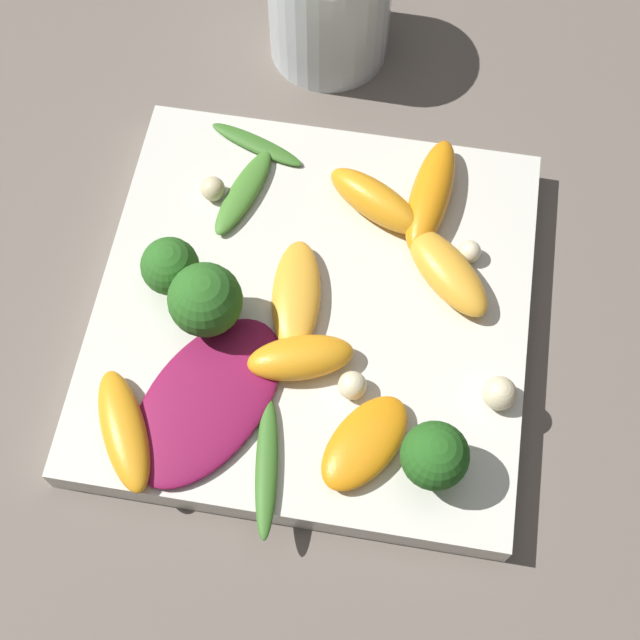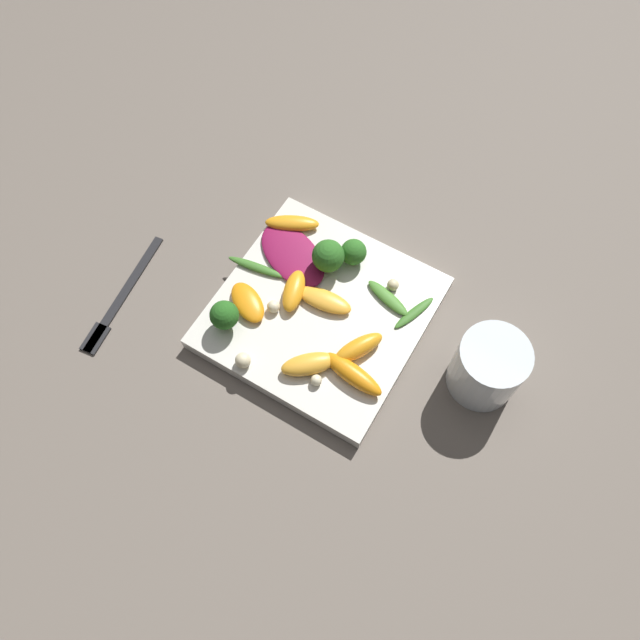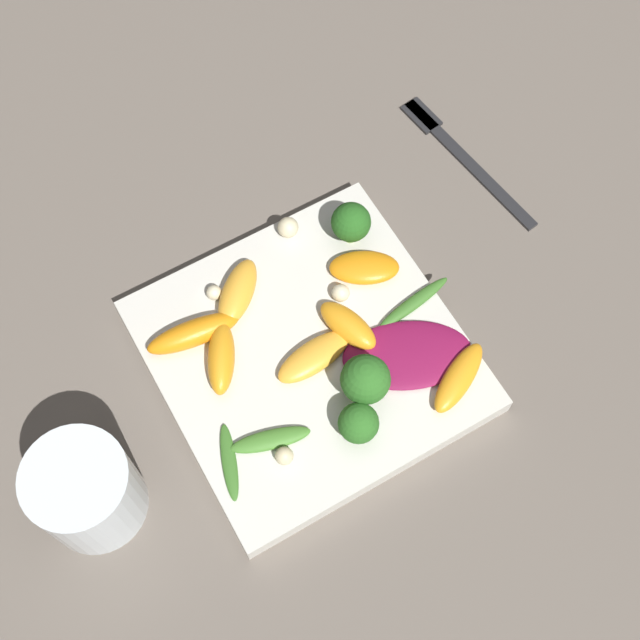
{
  "view_description": "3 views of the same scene",
  "coord_description": "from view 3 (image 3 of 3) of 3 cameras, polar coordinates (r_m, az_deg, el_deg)",
  "views": [
    {
      "loc": [
        0.04,
        -0.22,
        0.47
      ],
      "look_at": [
        0.01,
        -0.01,
        0.03
      ],
      "focal_mm": 50.0,
      "sensor_mm": 36.0,
      "label": 1
    },
    {
      "loc": [
        0.29,
        0.17,
        0.69
      ],
      "look_at": [
        0.02,
        0.01,
        0.03
      ],
      "focal_mm": 35.0,
      "sensor_mm": 36.0,
      "label": 2
    },
    {
      "loc": [
        -0.25,
        0.13,
        0.7
      ],
      "look_at": [
        0.01,
        -0.02,
        0.04
      ],
      "focal_mm": 50.0,
      "sensor_mm": 36.0,
      "label": 3
    }
  ],
  "objects": [
    {
      "name": "orange_segment_2",
      "position": [
        0.76,
        2.85,
        3.37
      ],
      "size": [
        0.06,
        0.07,
        0.01
      ],
      "color": "orange",
      "rests_on": "plate"
    },
    {
      "name": "arugula_sprig_2",
      "position": [
        0.71,
        -3.19,
        -7.66
      ],
      "size": [
        0.03,
        0.07,
        0.01
      ],
      "color": "#47842D",
      "rests_on": "plate"
    },
    {
      "name": "radicchio_leaf_0",
      "position": [
        0.73,
        5.62,
        -2.25
      ],
      "size": [
        0.1,
        0.12,
        0.01
      ],
      "color": "maroon",
      "rests_on": "plate"
    },
    {
      "name": "orange_segment_4",
      "position": [
        0.73,
        1.83,
        -0.39
      ],
      "size": [
        0.06,
        0.04,
        0.02
      ],
      "color": "orange",
      "rests_on": "plate"
    },
    {
      "name": "orange_segment_1",
      "position": [
        0.72,
        -0.32,
        -2.32
      ],
      "size": [
        0.03,
        0.07,
        0.01
      ],
      "color": "#FCAD33",
      "rests_on": "plate"
    },
    {
      "name": "broccoli_floret_1",
      "position": [
        0.7,
        2.92,
        -3.84
      ],
      "size": [
        0.04,
        0.04,
        0.05
      ],
      "color": "#84AD5B",
      "rests_on": "plate"
    },
    {
      "name": "ground_plane",
      "position": [
        0.75,
        -0.74,
        -2.62
      ],
      "size": [
        2.4,
        2.4,
        0.0
      ],
      "primitive_type": "plane",
      "color": "#6B6056"
    },
    {
      "name": "orange_segment_0",
      "position": [
        0.75,
        -5.29,
        1.76
      ],
      "size": [
        0.06,
        0.07,
        0.02
      ],
      "color": "#FCAD33",
      "rests_on": "plate"
    },
    {
      "name": "plate",
      "position": [
        0.74,
        -0.75,
        -2.31
      ],
      "size": [
        0.24,
        0.24,
        0.02
      ],
      "color": "silver",
      "rests_on": "ground_plane"
    },
    {
      "name": "fork",
      "position": [
        0.86,
        8.62,
        10.85
      ],
      "size": [
        0.18,
        0.04,
        0.01
      ],
      "color": "#262628",
      "rests_on": "ground_plane"
    },
    {
      "name": "macadamia_nut_0",
      "position": [
        0.78,
        -2.06,
        5.94
      ],
      "size": [
        0.02,
        0.02,
        0.02
      ],
      "color": "beige",
      "rests_on": "plate"
    },
    {
      "name": "broccoli_floret_2",
      "position": [
        0.76,
        2.0,
        6.24
      ],
      "size": [
        0.03,
        0.03,
        0.04
      ],
      "color": "#7A9E51",
      "rests_on": "plate"
    },
    {
      "name": "macadamia_nut_1",
      "position": [
        0.75,
        -6.79,
        1.75
      ],
      "size": [
        0.01,
        0.01,
        0.01
      ],
      "color": "beige",
      "rests_on": "plate"
    },
    {
      "name": "orange_segment_3",
      "position": [
        0.73,
        8.87,
        -3.67
      ],
      "size": [
        0.05,
        0.07,
        0.02
      ],
      "color": "orange",
      "rests_on": "plate"
    },
    {
      "name": "arugula_sprig_1",
      "position": [
        0.75,
        6.01,
        1.1
      ],
      "size": [
        0.02,
        0.08,
        0.01
      ],
      "color": "#3D7528",
      "rests_on": "plate"
    },
    {
      "name": "broccoli_floret_0",
      "position": [
        0.69,
        2.58,
        -6.58
      ],
      "size": [
        0.03,
        0.03,
        0.04
      ],
      "color": "#7A9E51",
      "rests_on": "plate"
    },
    {
      "name": "macadamia_nut_2",
      "position": [
        0.75,
        1.32,
        1.74
      ],
      "size": [
        0.02,
        0.02,
        0.02
      ],
      "color": "beige",
      "rests_on": "plate"
    },
    {
      "name": "drinking_glass",
      "position": [
        0.7,
        -14.74,
        -10.56
      ],
      "size": [
        0.08,
        0.08,
        0.08
      ],
      "color": "white",
      "rests_on": "ground_plane"
    },
    {
      "name": "arugula_sprig_0",
      "position": [
        0.7,
        -5.83,
        -9.03
      ],
      "size": [
        0.06,
        0.03,
        0.0
      ],
      "color": "#3D7528",
      "rests_on": "plate"
    },
    {
      "name": "orange_segment_5",
      "position": [
        0.74,
        -8.11,
        -0.85
      ],
      "size": [
        0.03,
        0.08,
        0.02
      ],
      "color": "orange",
      "rests_on": "plate"
    },
    {
      "name": "orange_segment_6",
      "position": [
        0.72,
        -6.34,
        -2.43
      ],
      "size": [
        0.07,
        0.05,
        0.02
      ],
      "color": "orange",
      "rests_on": "plate"
    },
    {
      "name": "macadamia_nut_3",
      "position": [
        0.7,
        -2.31,
        -8.68
      ],
      "size": [
        0.01,
        0.01,
        0.01
      ],
      "color": "beige",
      "rests_on": "plate"
    }
  ]
}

